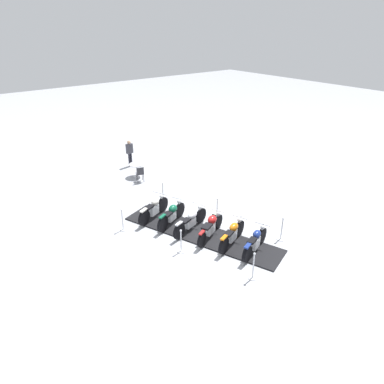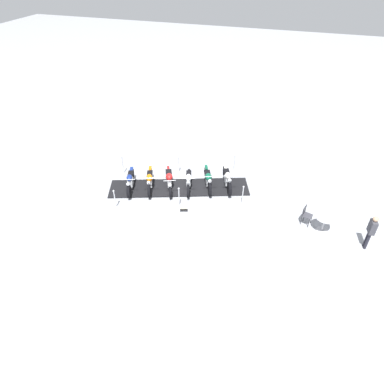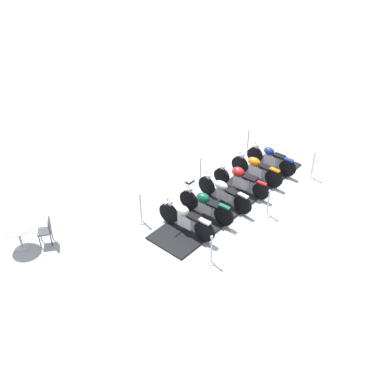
% 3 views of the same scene
% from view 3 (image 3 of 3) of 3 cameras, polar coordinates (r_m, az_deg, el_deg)
% --- Properties ---
extents(ground_plane, '(80.00, 80.00, 0.00)m').
position_cam_3_polar(ground_plane, '(16.22, 5.06, -0.74)').
color(ground_plane, '#A8AAB2').
extents(display_platform, '(7.26, 3.87, 0.06)m').
position_cam_3_polar(display_platform, '(16.21, 5.07, -0.66)').
color(display_platform, black).
rests_on(display_platform, ground_plane).
extents(motorcycle_navy, '(0.96, 2.07, 0.97)m').
position_cam_3_polar(motorcycle_navy, '(17.73, 9.88, 4.18)').
color(motorcycle_navy, black).
rests_on(motorcycle_navy, display_platform).
extents(motorcycle_copper, '(1.02, 2.08, 1.00)m').
position_cam_3_polar(motorcycle_copper, '(16.98, 8.06, 2.97)').
color(motorcycle_copper, black).
rests_on(motorcycle_copper, display_platform).
extents(motorcycle_maroon, '(1.08, 2.12, 0.93)m').
position_cam_3_polar(motorcycle_maroon, '(16.27, 6.08, 1.66)').
color(motorcycle_maroon, black).
rests_on(motorcycle_maroon, display_platform).
extents(motorcycle_chrome, '(0.89, 2.25, 1.01)m').
position_cam_3_polar(motorcycle_chrome, '(15.61, 3.97, 0.04)').
color(motorcycle_chrome, black).
rests_on(motorcycle_chrome, display_platform).
extents(motorcycle_forest, '(1.01, 2.02, 1.03)m').
position_cam_3_polar(motorcycle_forest, '(14.95, 1.67, -1.57)').
color(motorcycle_forest, black).
rests_on(motorcycle_forest, display_platform).
extents(motorcycle_cream, '(1.04, 2.07, 1.05)m').
position_cam_3_polar(motorcycle_cream, '(14.35, -0.81, -3.40)').
color(motorcycle_cream, black).
rests_on(motorcycle_cream, display_platform).
extents(stanchion_right_rear, '(0.34, 0.34, 1.13)m').
position_cam_3_polar(stanchion_right_rear, '(14.97, -6.42, -2.66)').
color(stanchion_right_rear, silver).
rests_on(stanchion_right_rear, ground_plane).
extents(stanchion_left_front, '(0.30, 0.30, 1.10)m').
position_cam_3_polar(stanchion_left_front, '(17.65, 14.91, 2.85)').
color(stanchion_left_front, silver).
rests_on(stanchion_left_front, ground_plane).
extents(stanchion_right_mid, '(0.30, 0.30, 1.10)m').
position_cam_3_polar(stanchion_right_mid, '(16.74, 1.07, 2.26)').
color(stanchion_right_mid, silver).
rests_on(stanchion_right_mid, ground_plane).
extents(stanchion_left_mid, '(0.35, 0.35, 1.02)m').
position_cam_3_polar(stanchion_left_mid, '(15.41, 9.53, -1.91)').
color(stanchion_left_mid, silver).
rests_on(stanchion_left_mid, ground_plane).
extents(stanchion_left_rear, '(0.29, 0.29, 1.04)m').
position_cam_3_polar(stanchion_left_rear, '(13.41, 2.44, -7.68)').
color(stanchion_left_rear, silver).
rests_on(stanchion_left_rear, ground_plane).
extents(stanchion_right_front, '(0.35, 0.35, 1.03)m').
position_cam_3_polar(stanchion_right_front, '(18.89, 7.02, 5.85)').
color(stanchion_right_front, silver).
rests_on(stanchion_right_front, ground_plane).
extents(info_placard, '(0.42, 0.34, 0.21)m').
position_cam_3_polar(info_placard, '(16.97, -0.31, 1.47)').
color(info_placard, '#333338').
rests_on(info_placard, ground_plane).
extents(cafe_table, '(0.86, 0.86, 0.78)m').
position_cam_3_polar(cafe_table, '(14.73, -21.05, -4.74)').
color(cafe_table, '#B7B7BC').
rests_on(cafe_table, ground_plane).
extents(cafe_chair_near_table, '(0.50, 0.50, 0.91)m').
position_cam_3_polar(cafe_chair_near_table, '(14.63, -17.86, -4.56)').
color(cafe_chair_near_table, '#2D2D33').
rests_on(cafe_chair_near_table, ground_plane).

